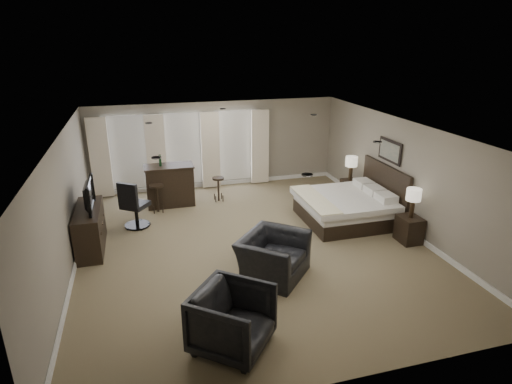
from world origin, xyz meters
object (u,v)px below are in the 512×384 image
object	(u,v)px
nightstand_near	(409,229)
bar_stool_right	(218,189)
armchair_near	(273,250)
desk_chair	(135,204)
bar_counter	(170,185)
nightstand_far	(349,189)
bed	(345,195)
bar_stool_left	(157,198)
lamp_near	(413,203)
lamp_far	(351,169)
dresser	(90,229)
armchair_far	(232,317)
tv	(87,206)

from	to	relation	value
nightstand_near	bar_stool_right	xyz separation A→B (m)	(-3.68, 3.70, 0.05)
armchair_near	desk_chair	world-z (taller)	desk_chair
bar_counter	armchair_near	bearing A→B (deg)	-69.82
nightstand_near	bar_stool_right	world-z (taller)	bar_stool_right
bar_stool_right	desk_chair	xyz separation A→B (m)	(-2.27, -1.18, 0.25)
armchair_near	bar_stool_right	distance (m)	4.28
nightstand_far	armchair_near	distance (m)	4.88
bed	desk_chair	size ratio (longest dim) A/B	1.81
nightstand_far	bar_counter	distance (m)	5.09
nightstand_far	bed	bearing A→B (deg)	-121.54
bar_stool_left	desk_chair	world-z (taller)	desk_chair
lamp_near	lamp_far	distance (m)	2.90
lamp_near	dresser	xyz separation A→B (m)	(-6.92, 1.57, -0.46)
armchair_far	desk_chair	world-z (taller)	desk_chair
armchair_near	bar_stool_right	world-z (taller)	armchair_near
nightstand_near	tv	distance (m)	7.13
tv	bar_stool_right	bearing A→B (deg)	-56.73
desk_chair	bar_stool_left	bearing A→B (deg)	-88.19
lamp_near	armchair_far	size ratio (longest dim) A/B	0.63
armchair_near	tv	bearing A→B (deg)	100.74
desk_chair	lamp_near	bearing A→B (deg)	-166.84
armchair_far	bar_stool_left	world-z (taller)	armchair_far
nightstand_far	lamp_near	distance (m)	2.98
armchair_near	desk_chair	size ratio (longest dim) A/B	1.07
lamp_near	bar_stool_left	size ratio (longest dim) A/B	0.88
nightstand_near	desk_chair	bearing A→B (deg)	157.06
tv	bar_counter	bearing A→B (deg)	-41.24
bar_stool_right	dresser	bearing A→B (deg)	-146.73
nightstand_far	dresser	xyz separation A→B (m)	(-6.92, -1.33, 0.21)
lamp_near	dresser	size ratio (longest dim) A/B	0.41
bar_stool_right	desk_chair	distance (m)	2.57
bar_stool_right	armchair_near	bearing A→B (deg)	-86.61
bed	nightstand_near	bearing A→B (deg)	-58.46
nightstand_far	lamp_far	bearing A→B (deg)	0.00
nightstand_near	dresser	world-z (taller)	dresser
lamp_far	armchair_near	size ratio (longest dim) A/B	0.55
nightstand_far	armchair_far	bearing A→B (deg)	-131.30
lamp_far	tv	xyz separation A→B (m)	(-6.92, -1.33, 0.13)
dresser	tv	size ratio (longest dim) A/B	1.47
lamp_near	tv	size ratio (longest dim) A/B	0.61
nightstand_far	desk_chair	world-z (taller)	desk_chair
armchair_near	bar_counter	size ratio (longest dim) A/B	0.98
bed	lamp_near	world-z (taller)	bed
armchair_near	lamp_far	bearing A→B (deg)	-2.50
bed	nightstand_near	size ratio (longest dim) A/B	3.62
bar_counter	bar_stool_right	size ratio (longest dim) A/B	1.90
armchair_near	desk_chair	distance (m)	3.98
bed	bar_stool_right	size ratio (longest dim) A/B	3.14
bed	bar_counter	bearing A→B (deg)	150.82
lamp_near	bar_stool_right	bearing A→B (deg)	134.82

